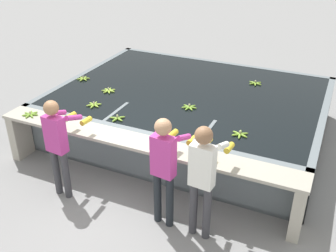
# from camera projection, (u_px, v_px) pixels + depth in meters

# --- Properties ---
(ground_plane) EXTENTS (80.00, 80.00, 0.00)m
(ground_plane) POSITION_uv_depth(u_px,v_px,m) (134.00, 196.00, 6.20)
(ground_plane) COLOR gray
(ground_plane) RESTS_ON ground
(wash_tank) EXTENTS (5.07, 3.84, 0.90)m
(wash_tank) POSITION_uv_depth(u_px,v_px,m) (190.00, 111.00, 7.88)
(wash_tank) COLOR slate
(wash_tank) RESTS_ON ground
(work_ledge) EXTENTS (5.07, 0.45, 0.90)m
(work_ledge) POSITION_uv_depth(u_px,v_px,m) (139.00, 155.00, 6.08)
(work_ledge) COLOR #A8A393
(work_ledge) RESTS_ON ground
(worker_0) EXTENTS (0.45, 0.73, 1.63)m
(worker_0) POSITION_uv_depth(u_px,v_px,m) (58.00, 140.00, 5.82)
(worker_0) COLOR #38383D
(worker_0) RESTS_ON ground
(worker_1) EXTENTS (0.46, 0.73, 1.68)m
(worker_1) POSITION_uv_depth(u_px,v_px,m) (165.00, 163.00, 5.23)
(worker_1) COLOR #1E2328
(worker_1) RESTS_ON ground
(worker_2) EXTENTS (0.44, 0.73, 1.70)m
(worker_2) POSITION_uv_depth(u_px,v_px,m) (203.00, 172.00, 5.01)
(worker_2) COLOR #38383D
(worker_2) RESTS_ON ground
(banana_bunch_floating_0) EXTENTS (0.28, 0.27, 0.08)m
(banana_bunch_floating_0) POSITION_uv_depth(u_px,v_px,m) (117.00, 118.00, 6.59)
(banana_bunch_floating_0) COLOR #75A333
(banana_bunch_floating_0) RESTS_ON wash_tank
(banana_bunch_floating_1) EXTENTS (0.28, 0.28, 0.08)m
(banana_bunch_floating_1) POSITION_uv_depth(u_px,v_px,m) (189.00, 107.00, 6.98)
(banana_bunch_floating_1) COLOR #75A333
(banana_bunch_floating_1) RESTS_ON wash_tank
(banana_bunch_floating_2) EXTENTS (0.27, 0.28, 0.08)m
(banana_bunch_floating_2) POSITION_uv_depth(u_px,v_px,m) (109.00, 91.00, 7.63)
(banana_bunch_floating_2) COLOR #9EC642
(banana_bunch_floating_2) RESTS_ON wash_tank
(banana_bunch_floating_3) EXTENTS (0.28, 0.28, 0.08)m
(banana_bunch_floating_3) POSITION_uv_depth(u_px,v_px,m) (255.00, 83.00, 7.97)
(banana_bunch_floating_3) COLOR #7FAD33
(banana_bunch_floating_3) RESTS_ON wash_tank
(banana_bunch_floating_4) EXTENTS (0.27, 0.28, 0.08)m
(banana_bunch_floating_4) POSITION_uv_depth(u_px,v_px,m) (83.00, 79.00, 8.19)
(banana_bunch_floating_4) COLOR #8CB738
(banana_bunch_floating_4) RESTS_ON wash_tank
(banana_bunch_floating_5) EXTENTS (0.28, 0.28, 0.08)m
(banana_bunch_floating_5) POSITION_uv_depth(u_px,v_px,m) (94.00, 105.00, 7.06)
(banana_bunch_floating_5) COLOR #8CB738
(banana_bunch_floating_5) RESTS_ON wash_tank
(banana_bunch_floating_6) EXTENTS (0.27, 0.28, 0.08)m
(banana_bunch_floating_6) POSITION_uv_depth(u_px,v_px,m) (240.00, 134.00, 6.11)
(banana_bunch_floating_6) COLOR #7FAD33
(banana_bunch_floating_6) RESTS_ON wash_tank
(banana_bunch_ledge_0) EXTENTS (0.24, 0.24, 0.08)m
(banana_bunch_ledge_0) POSITION_uv_depth(u_px,v_px,m) (59.00, 121.00, 6.49)
(banana_bunch_ledge_0) COLOR #93BC3D
(banana_bunch_ledge_0) RESTS_ON work_ledge
(banana_bunch_ledge_1) EXTENTS (0.28, 0.28, 0.08)m
(banana_bunch_ledge_1) POSITION_uv_depth(u_px,v_px,m) (30.00, 114.00, 6.71)
(banana_bunch_ledge_1) COLOR #75A333
(banana_bunch_ledge_1) RESTS_ON work_ledge
(knife_0) EXTENTS (0.34, 0.14, 0.02)m
(knife_0) POSITION_uv_depth(u_px,v_px,m) (203.00, 159.00, 5.49)
(knife_0) COLOR silver
(knife_0) RESTS_ON work_ledge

